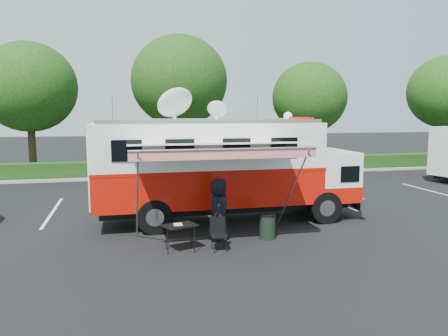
# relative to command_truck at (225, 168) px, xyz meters

# --- Properties ---
(ground_plane) EXTENTS (120.00, 120.00, 0.00)m
(ground_plane) POSITION_rel_command_truck_xyz_m (0.08, 0.00, -1.98)
(ground_plane) COLOR black
(ground_plane) RESTS_ON ground
(back_border) EXTENTS (60.00, 6.14, 8.87)m
(back_border) POSITION_rel_command_truck_xyz_m (1.23, 12.90, 3.02)
(back_border) COLOR #9E998E
(back_border) RESTS_ON ground_plane
(stall_lines) EXTENTS (24.12, 5.50, 0.01)m
(stall_lines) POSITION_rel_command_truck_xyz_m (-0.42, 3.00, -1.98)
(stall_lines) COLOR silver
(stall_lines) RESTS_ON ground_plane
(command_truck) EXTENTS (9.63, 2.65, 4.63)m
(command_truck) POSITION_rel_command_truck_xyz_m (0.00, 0.00, 0.00)
(command_truck) COLOR black
(command_truck) RESTS_ON ground_plane
(awning) EXTENTS (5.26, 2.71, 3.17)m
(awning) POSITION_rel_command_truck_xyz_m (-0.86, -2.75, 1.00)
(awning) COLOR white
(awning) RESTS_ON ground_plane
(person) EXTENTS (0.79, 1.06, 1.96)m
(person) POSITION_rel_command_truck_xyz_m (-0.76, -2.34, -1.98)
(person) COLOR black
(person) RESTS_ON ground_plane
(folding_table) EXTENTS (1.09, 0.93, 0.79)m
(folding_table) POSITION_rel_command_truck_xyz_m (-2.08, -3.14, -1.25)
(folding_table) COLOR black
(folding_table) RESTS_ON ground_plane
(folding_chair) EXTENTS (0.50, 0.52, 0.95)m
(folding_chair) POSITION_rel_command_truck_xyz_m (-0.97, -3.26, -1.42)
(folding_chair) COLOR black
(folding_chair) RESTS_ON ground_plane
(trash_bin) EXTENTS (0.54, 0.54, 0.81)m
(trash_bin) POSITION_rel_command_truck_xyz_m (0.79, -2.53, -1.57)
(trash_bin) COLOR black
(trash_bin) RESTS_ON ground_plane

